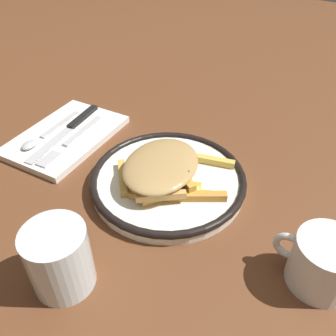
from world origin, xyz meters
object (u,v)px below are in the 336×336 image
Objects in this scene: napkin at (66,136)px; coffee_mug at (323,262)px; fries_heap at (163,169)px; spoon at (42,136)px; knife at (71,127)px; plate at (168,180)px; water_glass at (59,259)px; fork at (72,140)px.

napkin is 0.50m from coffee_mug.
spoon is at bearing 2.96° from fries_heap.
napkin is 1.06× the size of knife.
spoon is at bearing 66.55° from knife.
water_glass is (0.02, 0.22, 0.03)m from plate.
fries_heap is at bearing 170.60° from knife.
napkin is (0.24, -0.02, -0.03)m from fries_heap.
plate is 0.27m from spoon.
napkin is at bearing -46.16° from water_glass.
coffee_mug reaches higher than napkin.
knife is 0.51m from coffee_mug.
water_glass is at bearing 141.50° from spoon.
spoon reaches higher than fork.
spoon reaches higher than napkin.
coffee_mug is at bearing 176.55° from spoon.
coffee_mug is at bearing -148.32° from water_glass.
coffee_mug reaches higher than knife.
spoon is 1.46× the size of coffee_mug.
spoon is 0.32m from water_glass.
knife is 1.38× the size of spoon.
fork is 0.47m from coffee_mug.
plate is 0.25m from knife.
plate is 0.03m from fries_heap.
plate is 1.22× the size of knife.
spoon is at bearing 53.64° from napkin.
water_glass reaches higher than spoon.
plate is at bearing -108.69° from fries_heap.
fork is (0.21, 0.00, 0.00)m from plate.
fries_heap is at bearing 177.54° from fork.
fries_heap is 2.15× the size of water_glass.
plate is 0.26m from coffee_mug.
plate is 1.15× the size of napkin.
fries_heap is 0.24m from napkin.
coffee_mug is (-0.26, 0.05, -0.00)m from fries_heap.
fries_heap is at bearing -93.79° from water_glass.
fork is at bearing -157.48° from spoon.
fries_heap is 0.26m from coffee_mug.
knife is 0.06m from spoon.
coffee_mug is at bearing 172.39° from napkin.
water_glass reaches higher than fries_heap.
plate is 0.22m from water_glass.
fork is 0.30m from water_glass.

